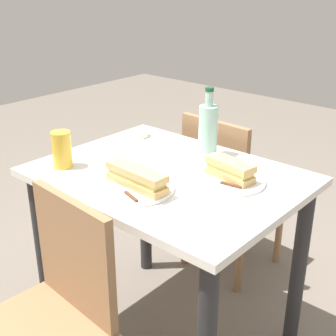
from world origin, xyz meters
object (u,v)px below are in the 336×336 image
object	(u,v)px
knife_far	(126,192)
beer_glass	(62,150)
plate_near	(229,180)
olive_bowl	(139,133)
chair_far	(52,312)
baguette_sandwich_near	(230,169)
dining_table	(168,207)
baguette_sandwich_far	(137,177)
plate_far	(137,188)
water_bottle	(209,129)
chair_near	(225,186)
knife_near	(221,183)

from	to	relation	value
knife_far	beer_glass	bearing A→B (deg)	-3.57
plate_near	olive_bowl	xyz separation A→B (m)	(0.59, -0.14, 0.01)
chair_far	beer_glass	xyz separation A→B (m)	(0.35, -0.34, 0.36)
knife_far	olive_bowl	world-z (taller)	olive_bowl
plate_near	baguette_sandwich_near	xyz separation A→B (m)	(0.00, -0.00, 0.04)
dining_table	plate_near	xyz separation A→B (m)	(-0.22, -0.08, 0.15)
chair_far	baguette_sandwich_far	distance (m)	0.51
chair_far	beer_glass	size ratio (longest dim) A/B	5.98
plate_near	dining_table	bearing A→B (deg)	20.97
plate_near	plate_far	distance (m)	0.34
plate_far	plate_near	bearing A→B (deg)	-126.85
water_bottle	beer_glass	distance (m)	0.59
baguette_sandwich_far	olive_bowl	xyz separation A→B (m)	(0.39, -0.41, -0.03)
plate_near	beer_glass	xyz separation A→B (m)	(0.56, 0.31, 0.06)
baguette_sandwich_near	olive_bowl	bearing A→B (deg)	-13.62
chair_near	beer_glass	bearing A→B (deg)	73.72
chair_far	knife_far	size ratio (longest dim) A/B	4.84
baguette_sandwich_near	water_bottle	distance (m)	0.28
plate_far	knife_far	size ratio (longest dim) A/B	1.48
water_bottle	knife_near	bearing A→B (deg)	135.15
dining_table	chair_near	bearing A→B (deg)	-78.51
baguette_sandwich_near	water_bottle	bearing A→B (deg)	-36.83
baguette_sandwich_far	water_bottle	xyz separation A→B (m)	(0.01, -0.43, 0.06)
baguette_sandwich_far	knife_far	distance (m)	0.07
water_bottle	beer_glass	size ratio (longest dim) A/B	1.99
baguette_sandwich_near	water_bottle	xyz separation A→B (m)	(0.22, -0.16, 0.06)
olive_bowl	water_bottle	bearing A→B (deg)	-177.33
dining_table	baguette_sandwich_far	bearing A→B (deg)	95.77
dining_table	water_bottle	distance (m)	0.36
plate_near	knife_far	bearing A→B (deg)	59.68
chair_near	water_bottle	bearing A→B (deg)	110.48
plate_near	baguette_sandwich_near	distance (m)	0.04
knife_near	plate_far	xyz separation A→B (m)	(0.20, 0.21, -0.01)
dining_table	olive_bowl	distance (m)	0.47
knife_near	plate_near	bearing A→B (deg)	-86.71
chair_near	knife_far	bearing A→B (deg)	99.90
plate_far	knife_far	world-z (taller)	knife_far
plate_far	chair_near	bearing A→B (deg)	-79.91
dining_table	knife_far	xyz separation A→B (m)	(-0.03, 0.25, 0.16)
knife_far	chair_far	bearing A→B (deg)	86.18
dining_table	knife_far	world-z (taller)	knife_far
beer_glass	plate_near	bearing A→B (deg)	-151.44
plate_near	plate_far	xyz separation A→B (m)	(0.20, 0.27, 0.00)
plate_near	knife_far	distance (m)	0.38
dining_table	knife_near	bearing A→B (deg)	-172.86
plate_near	baguette_sandwich_far	world-z (taller)	baguette_sandwich_far
chair_near	knife_near	world-z (taller)	chair_near
knife_far	water_bottle	world-z (taller)	water_bottle
chair_far	olive_bowl	world-z (taller)	chair_far
dining_table	plate_far	bearing A→B (deg)	95.77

